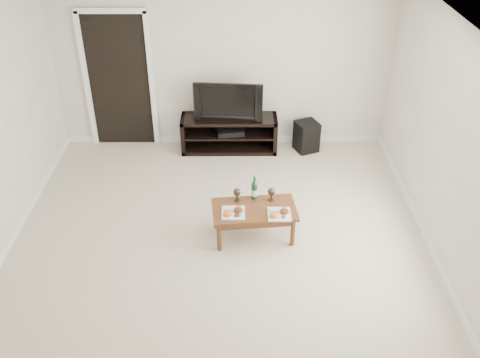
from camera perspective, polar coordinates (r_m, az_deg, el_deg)
name	(u,v)px	position (r m, az deg, el deg)	size (l,w,h in m)	color
floor	(219,254)	(6.34, -2.28, -7.98)	(5.50, 5.50, 0.00)	beige
back_wall	(222,63)	(8.09, -1.89, 12.22)	(5.00, 0.04, 2.60)	silver
ceiling	(213,34)	(5.04, -2.95, 15.24)	(5.00, 5.50, 0.04)	white
doorway	(119,82)	(8.34, -12.73, 10.06)	(0.90, 0.02, 2.05)	black
media_console	(229,134)	(8.25, -1.16, 4.87)	(1.46, 0.45, 0.55)	black
television	(229,100)	(8.00, -1.20, 8.47)	(1.02, 0.13, 0.59)	black
av_receiver	(230,131)	(8.22, -1.03, 5.14)	(0.40, 0.30, 0.08)	black
subwoofer	(306,136)	(8.32, 7.10, 4.55)	(0.32, 0.32, 0.47)	black
coffee_table	(254,222)	(6.46, 1.50, -4.66)	(0.99, 0.54, 0.42)	brown
plate_left	(233,211)	(6.23, -0.74, -3.46)	(0.27, 0.27, 0.07)	white
plate_right	(279,213)	(6.22, 4.22, -3.59)	(0.27, 0.27, 0.07)	white
wine_bottle	(254,186)	(6.41, 1.55, -0.78)	(0.07, 0.07, 0.35)	#0F3A22
goblet_left	(237,195)	(6.42, -0.33, -1.69)	(0.09, 0.09, 0.17)	#3C2E20
goblet_right	(271,194)	(6.44, 3.36, -1.63)	(0.09, 0.09, 0.17)	#3C2E20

